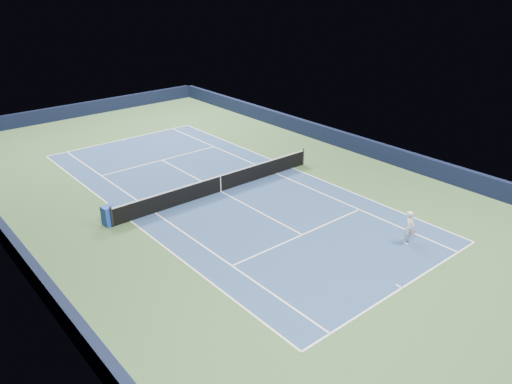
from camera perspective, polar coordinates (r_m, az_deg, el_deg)
ground at (r=27.70m, az=-4.05°, el=0.06°), size 40.00×40.00×0.00m
wall_far at (r=44.31m, az=-19.60°, el=8.82°), size 22.00×0.35×1.10m
wall_right at (r=34.50m, az=10.65°, el=5.65°), size 0.35×40.00×1.10m
wall_left at (r=23.55m, az=-25.94°, el=-5.70°), size 0.35×40.00×1.10m
court_surface at (r=27.70m, az=-4.05°, el=0.06°), size 10.97×23.77×0.01m
baseline_far at (r=37.38m, az=-14.94°, el=5.82°), size 10.97×0.08×0.00m
baseline_near at (r=20.49m, az=16.36°, el=-10.47°), size 10.97×0.08×0.00m
sideline_doubles_right at (r=30.96m, az=4.17°, el=2.76°), size 0.08×23.77×0.00m
sideline_doubles_left at (r=25.23m, az=-14.16°, el=-3.22°), size 0.08×23.77×0.00m
sideline_singles_right at (r=30.08m, az=2.28°, el=2.14°), size 0.08×23.77×0.00m
sideline_singles_left at (r=25.76m, az=-11.45°, el=-2.35°), size 0.08×23.77×0.00m
service_line_far at (r=32.73m, az=-10.70°, el=3.61°), size 8.23×0.08×0.00m
service_line_near at (r=23.35m, az=5.31°, el=-4.88°), size 8.23×0.08×0.00m
center_service_line at (r=27.70m, az=-4.05°, el=0.07°), size 0.08×12.80×0.00m
center_mark_far at (r=37.25m, az=-14.84°, el=5.77°), size 0.08×0.30×0.00m
center_mark_near at (r=20.55m, az=16.02°, el=-10.30°), size 0.08×0.30×0.00m
tennis_net at (r=27.50m, az=-4.08°, el=1.02°), size 12.90×0.10×1.07m
sponsor_cube at (r=24.96m, az=-16.44°, el=-2.59°), size 0.64×0.59×0.97m
tennis_player at (r=23.26m, az=17.12°, el=-3.88°), size 0.78×1.29×2.73m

